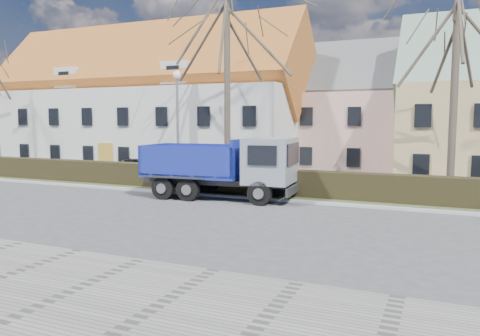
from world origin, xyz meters
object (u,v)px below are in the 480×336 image
at_px(parked_car_a, 137,166).
at_px(streetlight, 178,128).
at_px(cart_frame, 190,189).
at_px(dump_truck, 215,167).

bearing_deg(parked_car_a, streetlight, -145.20).
xyz_separation_m(cart_frame, parked_car_a, (-8.01, 6.41, 0.31)).
bearing_deg(cart_frame, parked_car_a, 141.35).
relative_size(dump_truck, parked_car_a, 2.18).
distance_m(dump_truck, cart_frame, 2.15).
height_order(dump_truck, cart_frame, dump_truck).
height_order(dump_truck, streetlight, streetlight).
height_order(streetlight, cart_frame, streetlight).
bearing_deg(cart_frame, dump_truck, -16.85).
height_order(cart_frame, parked_car_a, parked_car_a).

